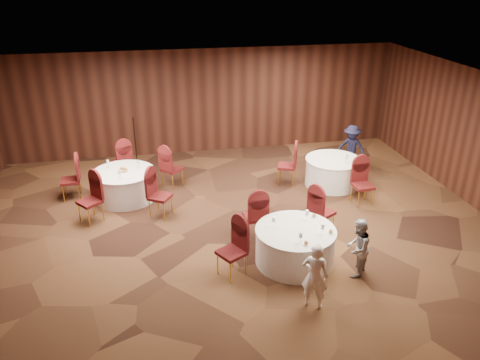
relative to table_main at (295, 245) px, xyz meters
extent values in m
plane|color=black|center=(-0.97, 1.51, -0.38)|extent=(12.00, 12.00, 0.00)
plane|color=silver|center=(-0.97, 1.51, 2.82)|extent=(12.00, 12.00, 0.00)
plane|color=black|center=(-0.97, 6.51, 1.22)|extent=(12.00, 0.00, 12.00)
plane|color=black|center=(-0.97, -3.49, 1.22)|extent=(12.00, 0.00, 12.00)
cylinder|color=white|center=(0.00, 0.00, -0.02)|extent=(1.55, 1.55, 0.72)
cylinder|color=white|center=(0.00, 0.00, 0.35)|extent=(1.58, 1.58, 0.03)
cylinder|color=white|center=(-3.38, 3.54, -0.02)|extent=(1.53, 1.53, 0.72)
cylinder|color=white|center=(-3.38, 3.54, 0.35)|extent=(1.56, 1.56, 0.03)
cylinder|color=white|center=(2.08, 3.29, -0.02)|extent=(1.45, 1.45, 0.72)
cylinder|color=white|center=(2.08, 3.29, 0.35)|extent=(1.48, 1.48, 0.03)
cylinder|color=silver|center=(-0.06, -0.47, 0.37)|extent=(0.06, 0.06, 0.01)
cylinder|color=silver|center=(-0.06, -0.47, 0.43)|extent=(0.01, 0.01, 0.11)
cone|color=silver|center=(-0.06, -0.47, 0.53)|extent=(0.08, 0.08, 0.10)
cylinder|color=silver|center=(-0.40, 0.19, 0.37)|extent=(0.06, 0.06, 0.01)
cylinder|color=silver|center=(-0.40, 0.19, 0.43)|extent=(0.01, 0.01, 0.11)
cone|color=silver|center=(-0.40, 0.19, 0.53)|extent=(0.08, 0.08, 0.10)
cylinder|color=silver|center=(0.45, -0.25, 0.37)|extent=(0.06, 0.06, 0.01)
cylinder|color=silver|center=(0.45, -0.25, 0.43)|extent=(0.01, 0.01, 0.11)
cone|color=silver|center=(0.45, -0.25, 0.53)|extent=(0.08, 0.08, 0.10)
cylinder|color=silver|center=(0.33, 0.32, 0.37)|extent=(0.06, 0.06, 0.01)
cylinder|color=silver|center=(0.33, 0.32, 0.43)|extent=(0.01, 0.01, 0.11)
cone|color=silver|center=(0.33, 0.32, 0.53)|extent=(0.08, 0.08, 0.10)
cylinder|color=white|center=(0.02, -0.56, 0.37)|extent=(0.15, 0.15, 0.01)
sphere|color=#9E6B33|center=(0.02, -0.56, 0.41)|extent=(0.08, 0.08, 0.08)
cylinder|color=white|center=(0.61, -0.27, 0.37)|extent=(0.15, 0.15, 0.01)
sphere|color=#9E6B33|center=(0.61, -0.27, 0.41)|extent=(0.08, 0.08, 0.08)
cylinder|color=white|center=(0.51, 0.39, 0.37)|extent=(0.15, 0.15, 0.01)
sphere|color=#9E6B33|center=(0.51, 0.39, 0.41)|extent=(0.08, 0.08, 0.08)
cylinder|color=silver|center=(-3.00, 3.68, 0.37)|extent=(0.06, 0.06, 0.01)
cylinder|color=silver|center=(-3.00, 3.68, 0.43)|extent=(0.01, 0.01, 0.11)
cone|color=silver|center=(-3.00, 3.68, 0.53)|extent=(0.08, 0.08, 0.10)
cylinder|color=silver|center=(-3.75, 3.85, 0.37)|extent=(0.06, 0.06, 0.01)
cylinder|color=silver|center=(-3.75, 3.85, 0.43)|extent=(0.01, 0.01, 0.11)
cone|color=silver|center=(-3.75, 3.85, 0.53)|extent=(0.08, 0.08, 0.10)
cylinder|color=silver|center=(-3.44, 3.12, 0.37)|extent=(0.06, 0.06, 0.01)
cylinder|color=silver|center=(-3.44, 3.12, 0.43)|extent=(0.01, 0.01, 0.11)
cone|color=silver|center=(-3.44, 3.12, 0.53)|extent=(0.08, 0.08, 0.10)
cylinder|color=olive|center=(-3.38, 3.54, 0.39)|extent=(0.22, 0.22, 0.06)
sphere|color=#9E6B33|center=(-3.41, 3.56, 0.45)|extent=(0.07, 0.07, 0.07)
sphere|color=#9E6B33|center=(-3.34, 3.52, 0.45)|extent=(0.07, 0.07, 0.07)
cylinder|color=silver|center=(2.32, 3.04, 0.37)|extent=(0.06, 0.06, 0.01)
cylinder|color=silver|center=(2.32, 3.04, 0.43)|extent=(0.01, 0.01, 0.11)
cone|color=silver|center=(2.32, 3.04, 0.53)|extent=(0.08, 0.08, 0.10)
cylinder|color=black|center=(-3.09, 5.64, -0.37)|extent=(0.24, 0.24, 0.02)
cylinder|color=black|center=(-3.09, 5.64, 0.37)|extent=(0.02, 0.02, 1.45)
cylinder|color=black|center=(-3.09, 5.69, 1.07)|extent=(0.04, 0.12, 0.04)
imported|color=white|center=(-0.08, -1.35, 0.25)|extent=(0.54, 0.49, 1.25)
imported|color=#A9A8AD|center=(1.02, -0.63, 0.22)|extent=(0.71, 0.73, 1.19)
imported|color=black|center=(2.97, 4.18, 0.29)|extent=(0.97, 0.95, 1.33)
camera|label=1|loc=(-2.60, -7.49, 5.04)|focal=35.00mm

